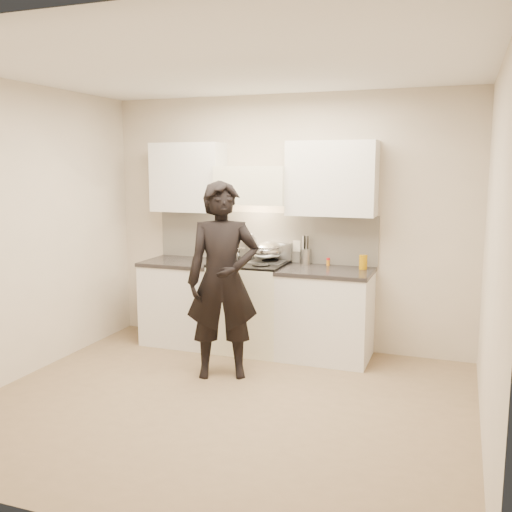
# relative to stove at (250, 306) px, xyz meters

# --- Properties ---
(ground_plane) EXTENTS (4.00, 4.00, 0.00)m
(ground_plane) POSITION_rel_stove_xyz_m (0.30, -1.42, -0.47)
(ground_plane) COLOR #8B7253
(room_shell) EXTENTS (4.04, 3.54, 2.70)m
(room_shell) POSITION_rel_stove_xyz_m (0.24, -1.05, 1.12)
(room_shell) COLOR beige
(room_shell) RESTS_ON ground
(stove) EXTENTS (0.76, 0.65, 0.96)m
(stove) POSITION_rel_stove_xyz_m (0.00, 0.00, 0.00)
(stove) COLOR white
(stove) RESTS_ON ground
(counter_right) EXTENTS (0.92, 0.67, 0.92)m
(counter_right) POSITION_rel_stove_xyz_m (0.83, 0.00, -0.01)
(counter_right) COLOR white
(counter_right) RESTS_ON ground
(counter_left) EXTENTS (0.82, 0.67, 0.92)m
(counter_left) POSITION_rel_stove_xyz_m (-0.78, 0.00, -0.01)
(counter_left) COLOR white
(counter_left) RESTS_ON ground
(wok) EXTENTS (0.39, 0.48, 0.31)m
(wok) POSITION_rel_stove_xyz_m (0.13, 0.14, 0.59)
(wok) COLOR silver
(wok) RESTS_ON stove
(stock_pot) EXTENTS (0.34, 0.32, 0.17)m
(stock_pot) POSITION_rel_stove_xyz_m (-0.19, -0.14, 0.57)
(stock_pot) COLOR silver
(stock_pot) RESTS_ON stove
(utensil_crock) EXTENTS (0.11, 0.11, 0.30)m
(utensil_crock) POSITION_rel_stove_xyz_m (0.54, 0.25, 0.54)
(utensil_crock) COLOR #A2A2A2
(utensil_crock) RESTS_ON counter_right
(spice_jar) EXTENTS (0.04, 0.04, 0.08)m
(spice_jar) POSITION_rel_stove_xyz_m (0.79, 0.23, 0.49)
(spice_jar) COLOR orange
(spice_jar) RESTS_ON counter_right
(oil_glass) EXTENTS (0.08, 0.08, 0.14)m
(oil_glass) POSITION_rel_stove_xyz_m (1.17, 0.15, 0.52)
(oil_glass) COLOR #B17A05
(oil_glass) RESTS_ON counter_right
(person) EXTENTS (0.78, 0.66, 1.82)m
(person) POSITION_rel_stove_xyz_m (0.05, -0.82, 0.43)
(person) COLOR black
(person) RESTS_ON ground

